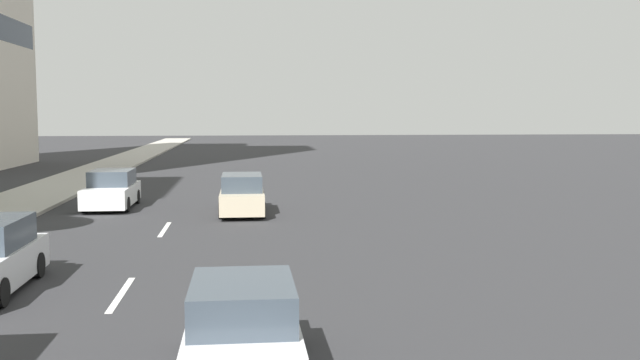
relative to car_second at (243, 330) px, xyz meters
name	(u,v)px	position (x,y,z in m)	size (l,w,h in m)	color
ground_plane	(184,201)	(22.70, 2.77, -0.73)	(198.00, 198.00, 0.00)	#2D2D30
sidewalk_right	(20,202)	(22.70, 10.14, -0.66)	(162.00, 3.93, 0.15)	#B2ADA3
lane_stripe_mid	(121,294)	(5.39, 2.77, -0.73)	(3.20, 0.16, 0.01)	silver
lane_stripe_far	(165,229)	(14.56, 2.77, -0.73)	(3.20, 0.16, 0.01)	silver
car_second	(243,330)	(0.00, 0.00, 0.00)	(4.05, 1.80, 1.55)	silver
car_third	(242,195)	(18.33, 0.03, 0.04)	(4.77, 1.82, 1.64)	beige
car_fourth	(112,190)	(20.76, 5.69, 0.05)	(4.64, 1.93, 1.65)	white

